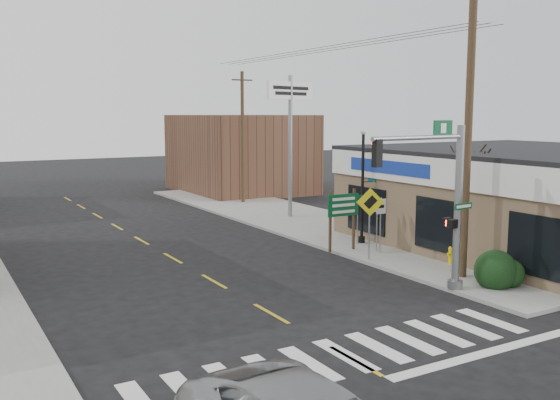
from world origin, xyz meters
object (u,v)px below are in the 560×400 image
traffic_signal_pole (444,190)px  fire_hydrant (451,254)px  dance_center_sign (290,112)px  utility_pole_near (468,123)px  bare_tree (471,153)px  utility_pole_far (243,136)px  guide_sign (343,211)px  lamp_post (364,177)px

traffic_signal_pole → fire_hydrant: (2.93, 2.45, -2.84)m
traffic_signal_pole → dance_center_sign: 15.38m
dance_center_sign → utility_pole_near: size_ratio=0.74×
fire_hydrant → utility_pole_near: utility_pole_near is taller
dance_center_sign → fire_hydrant: bearing=-110.6°
bare_tree → utility_pole_far: 18.19m
guide_sign → utility_pole_far: utility_pole_far is taller
traffic_signal_pole → bare_tree: 5.21m
bare_tree → utility_pole_near: size_ratio=0.50×
fire_hydrant → bare_tree: (1.31, 0.45, 3.71)m
utility_pole_near → lamp_post: bearing=78.0°
traffic_signal_pole → bare_tree: bearing=28.2°
traffic_signal_pole → utility_pole_far: utility_pole_far is taller
guide_sign → utility_pole_far: 15.24m
utility_pole_far → lamp_post: bearing=-97.4°
bare_tree → utility_pole_near: (-2.30, -1.96, 1.19)m
utility_pole_near → fire_hydrant: bearing=49.8°
lamp_post → utility_pole_near: utility_pole_near is taller
traffic_signal_pole → fire_hydrant: 4.76m
utility_pole_near → utility_pole_far: (1.68, 20.14, -1.08)m
bare_tree → utility_pole_near: utility_pole_near is taller
fire_hydrant → dance_center_sign: dance_center_sign is taller
lamp_post → bare_tree: (1.76, -4.34, 1.21)m
utility_pole_far → bare_tree: bearing=-90.7°
guide_sign → lamp_post: size_ratio=0.51×
traffic_signal_pole → guide_sign: traffic_signal_pole is taller
bare_tree → utility_pole_far: utility_pole_far is taller
traffic_signal_pole → lamp_post: 7.66m
lamp_post → dance_center_sign: bearing=102.0°
lamp_post → utility_pole_far: size_ratio=0.60×
lamp_post → utility_pole_far: 13.95m
lamp_post → utility_pole_far: utility_pole_far is taller
utility_pole_far → traffic_signal_pole: bearing=-102.4°
utility_pole_near → guide_sign: bearing=95.5°
guide_sign → dance_center_sign: size_ratio=0.33×
guide_sign → dance_center_sign: 9.73m
dance_center_sign → utility_pole_far: (0.28, 6.26, -1.46)m
guide_sign → bare_tree: bearing=-42.9°
fire_hydrant → bare_tree: 3.96m
traffic_signal_pole → utility_pole_near: bearing=19.6°
guide_sign → bare_tree: size_ratio=0.49×
utility_pole_far → utility_pole_near: bearing=-97.4°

